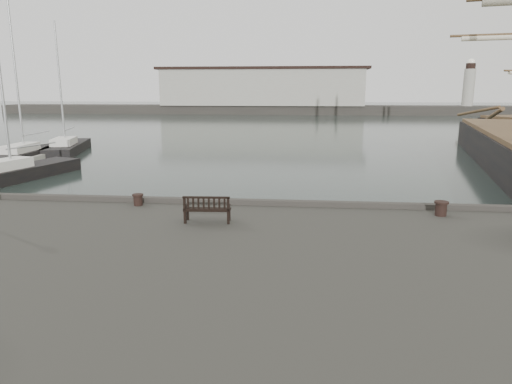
% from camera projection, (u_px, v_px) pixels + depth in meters
% --- Properties ---
extents(ground, '(400.00, 400.00, 0.00)m').
position_uv_depth(ground, '(259.00, 245.00, 16.61)').
color(ground, black).
rests_on(ground, ground).
extents(breakwater, '(140.00, 9.50, 12.20)m').
position_uv_depth(breakwater, '(277.00, 95.00, 105.42)').
color(breakwater, '#383530').
rests_on(breakwater, ground).
extents(bench, '(1.45, 0.57, 0.82)m').
position_uv_depth(bench, '(207.00, 214.00, 13.96)').
color(bench, black).
rests_on(bench, quay).
extents(bollard_left, '(0.44, 0.44, 0.40)m').
position_uv_depth(bollard_left, '(138.00, 200.00, 16.00)').
color(bollard_left, black).
rests_on(bollard_left, quay).
extents(bollard_right, '(0.52, 0.52, 0.47)m').
position_uv_depth(bollard_right, '(441.00, 209.00, 14.69)').
color(bollard_right, black).
rests_on(bollard_right, quay).
extents(yacht_b, '(2.74, 10.07, 13.17)m').
position_uv_depth(yacht_b, '(28.00, 157.00, 36.74)').
color(yacht_b, black).
rests_on(yacht_b, ground).
extents(yacht_c, '(4.20, 9.19, 12.12)m').
position_uv_depth(yacht_c, '(18.00, 176.00, 28.63)').
color(yacht_c, black).
rests_on(yacht_c, ground).
extents(yacht_d, '(4.90, 9.71, 11.82)m').
position_uv_depth(yacht_d, '(67.00, 150.00, 41.19)').
color(yacht_d, black).
rests_on(yacht_d, ground).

